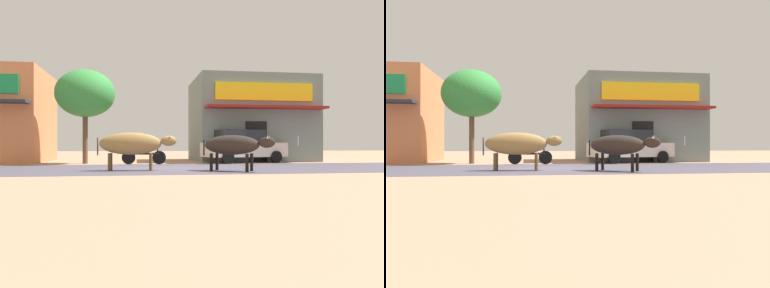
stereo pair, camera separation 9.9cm
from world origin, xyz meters
TOP-DOWN VIEW (x-y plane):
  - ground at (0.00, 0.00)m, footprint 80.00×80.00m
  - asphalt_road at (0.00, 0.00)m, footprint 72.00×6.32m
  - storefront_right_club at (5.43, 6.85)m, footprint 6.44×6.10m
  - roadside_tree at (-3.48, 4.26)m, footprint 2.83×2.83m
  - parked_hatchback_car at (4.23, 4.13)m, footprint 4.40×2.58m
  - parked_motorcycle at (-0.68, 3.23)m, footprint 2.03×0.36m
  - cow_near_brown at (-1.18, -0.98)m, footprint 2.76×0.72m
  - cow_far_dark at (2.24, -1.73)m, footprint 2.35×1.83m
  - pedestrian_by_shop at (7.27, 4.57)m, footprint 0.38×0.61m

SIDE VIEW (x-z plane):
  - ground at x=0.00m, z-range 0.00..0.00m
  - asphalt_road at x=0.00m, z-range 0.00..0.00m
  - parked_motorcycle at x=-0.68m, z-range -0.06..1.00m
  - parked_hatchback_car at x=4.23m, z-range 0.02..1.66m
  - cow_far_dark at x=2.24m, z-range 0.27..1.50m
  - pedestrian_by_shop at x=7.27m, z-range 0.13..1.72m
  - cow_near_brown at x=-1.18m, z-range 0.27..1.59m
  - storefront_right_club at x=5.43m, z-range 0.00..4.65m
  - roadside_tree at x=-3.48m, z-range 1.10..5.58m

